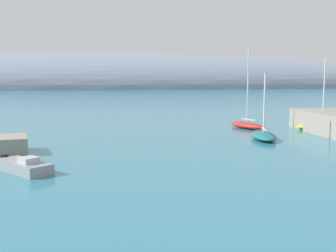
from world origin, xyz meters
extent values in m
ellipsoid|color=gray|center=(-8.96, 200.33, 0.00)|extent=(377.86, 69.58, 32.90)
ellipsoid|color=red|center=(14.19, 42.19, 0.40)|extent=(3.97, 6.00, 0.80)
cylinder|color=silver|center=(14.19, 42.19, 5.33)|extent=(0.15, 0.15, 9.06)
cube|color=silver|center=(14.29, 41.95, 1.15)|extent=(1.09, 2.41, 0.10)
ellipsoid|color=#1E6B70|center=(13.05, 33.50, 0.38)|extent=(3.17, 6.10, 0.76)
cylinder|color=silver|center=(13.05, 33.50, 3.80)|extent=(0.18, 0.18, 6.09)
cube|color=silver|center=(13.01, 33.24, 1.11)|extent=(0.50, 2.60, 0.10)
ellipsoid|color=yellow|center=(22.91, 39.86, 0.38)|extent=(7.10, 2.38, 0.75)
cylinder|color=silver|center=(22.91, 39.86, 4.64)|extent=(0.16, 0.16, 7.77)
cube|color=silver|center=(23.22, 39.88, 1.10)|extent=(3.15, 0.29, 0.10)
cube|color=gray|center=(-8.67, 22.04, 0.36)|extent=(4.49, 4.83, 0.72)
cube|color=black|center=(-10.38, 24.05, 0.54)|extent=(0.56, 0.57, 0.65)
cube|color=#B2B7C1|center=(-8.21, 21.49, 0.92)|extent=(1.58, 1.58, 0.40)
camera|label=1|loc=(-2.75, -7.75, 6.78)|focal=45.11mm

